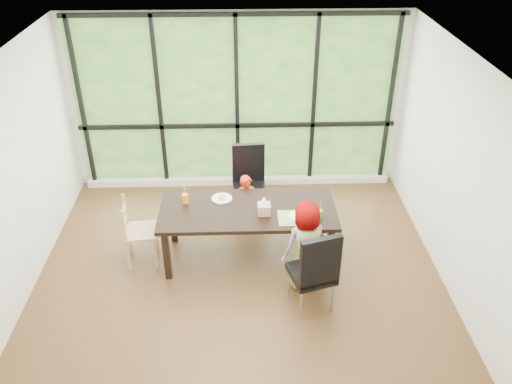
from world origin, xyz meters
TOP-DOWN VIEW (x-y plane):
  - ground at (0.00, 0.00)m, footprint 5.00×5.00m
  - back_wall at (0.00, 2.25)m, footprint 5.00×0.00m
  - foliage_backdrop at (0.00, 2.23)m, footprint 4.80×0.02m
  - window_mullions at (0.00, 2.19)m, footprint 4.80×0.06m
  - window_sill at (0.00, 2.15)m, footprint 4.80×0.12m
  - dining_table at (0.11, 0.26)m, footprint 2.26×1.14m
  - chair_window_leather at (0.16, 1.19)m, footprint 0.50×0.50m
  - chair_interior_leather at (0.81, -0.65)m, footprint 0.57×0.57m
  - chair_end_beech at (-1.23, 0.24)m, footprint 0.45×0.46m
  - child_toddler at (0.11, 0.83)m, footprint 0.36×0.28m
  - child_older at (0.76, -0.27)m, footprint 0.66×0.54m
  - placemat at (0.70, 0.03)m, footprint 0.46×0.33m
  - plate_far at (-0.21, 0.49)m, footprint 0.26×0.26m
  - plate_near at (0.71, 0.06)m, footprint 0.22×0.22m
  - orange_cup at (-0.66, 0.42)m, footprint 0.08×0.08m
  - green_cup at (0.97, 0.02)m, footprint 0.07×0.07m
  - tissue_box at (0.31, 0.14)m, footprint 0.15×0.15m
  - crepe_rolls_far at (-0.21, 0.49)m, footprint 0.10×0.12m
  - crepe_rolls_near at (0.71, 0.06)m, footprint 0.05×0.12m
  - straw_white at (-0.66, 0.42)m, footprint 0.01×0.04m
  - straw_pink at (0.97, 0.02)m, footprint 0.01×0.04m
  - tissue at (0.31, 0.14)m, footprint 0.12×0.12m

SIDE VIEW (x-z plane):
  - ground at x=0.00m, z-range 0.00..0.00m
  - window_sill at x=0.00m, z-range 0.00..0.10m
  - dining_table at x=0.11m, z-range 0.00..0.75m
  - child_toddler at x=0.11m, z-range 0.00..0.88m
  - chair_end_beech at x=-1.23m, z-range 0.00..0.90m
  - chair_window_leather at x=0.16m, z-range 0.00..1.08m
  - chair_interior_leather at x=0.81m, z-range 0.00..1.08m
  - child_older at x=0.76m, z-range 0.00..1.15m
  - placemat at x=0.70m, z-range 0.75..0.76m
  - plate_near at x=0.71m, z-range 0.75..0.76m
  - plate_far at x=-0.21m, z-range 0.75..0.77m
  - crepe_rolls_near at x=0.71m, z-range 0.76..0.80m
  - crepe_rolls_far at x=-0.21m, z-range 0.77..0.80m
  - green_cup at x=0.97m, z-range 0.75..0.86m
  - orange_cup at x=-0.66m, z-range 0.75..0.87m
  - tissue_box at x=0.31m, z-range 0.75..0.88m
  - straw_pink at x=0.97m, z-range 0.80..1.00m
  - straw_white at x=-0.66m, z-range 0.81..1.01m
  - tissue at x=0.31m, z-range 0.88..0.99m
  - back_wall at x=0.00m, z-range -1.15..3.85m
  - foliage_backdrop at x=0.00m, z-range 0.03..2.67m
  - window_mullions at x=0.00m, z-range 0.03..2.67m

